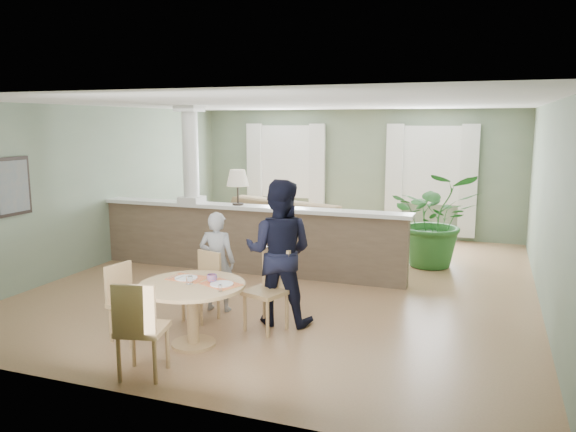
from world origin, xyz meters
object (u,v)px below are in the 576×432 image
at_px(sofa, 268,227).
at_px(houseplant, 435,219).
at_px(chair_far_boy, 204,282).
at_px(man_person, 279,252).
at_px(chair_far_man, 270,285).
at_px(dining_table, 193,296).
at_px(chair_side, 126,298).
at_px(child_person, 217,262).
at_px(chair_near, 139,325).

relative_size(sofa, houseplant, 2.00).
bearing_deg(chair_far_boy, sofa, 114.22).
bearing_deg(man_person, houseplant, -119.92).
relative_size(chair_far_boy, chair_far_man, 0.88).
xyz_separation_m(chair_far_boy, man_person, (0.93, 0.19, 0.42)).
bearing_deg(dining_table, sofa, 101.72).
xyz_separation_m(chair_far_boy, chair_side, (-0.49, -0.91, 0.01)).
height_order(houseplant, child_person, houseplant).
height_order(chair_far_man, child_person, child_person).
bearing_deg(chair_near, sofa, -94.08).
relative_size(chair_near, chair_side, 1.12).
height_order(dining_table, man_person, man_person).
relative_size(dining_table, chair_side, 1.34).
bearing_deg(chair_far_boy, dining_table, -54.57).
xyz_separation_m(chair_far_man, child_person, (-0.89, 0.37, 0.12)).
relative_size(sofa, child_person, 2.48).
distance_m(houseplant, chair_far_boy, 4.40).
xyz_separation_m(sofa, child_person, (0.64, -3.33, 0.18)).
bearing_deg(chair_near, chair_side, -60.43).
relative_size(child_person, man_person, 0.74).
xyz_separation_m(chair_far_man, man_person, (0.03, 0.24, 0.35)).
bearing_deg(chair_side, man_person, -40.22).
distance_m(chair_side, man_person, 1.85).
distance_m(chair_near, child_person, 2.05).
distance_m(houseplant, chair_far_man, 4.01).
relative_size(chair_near, child_person, 0.74).
relative_size(sofa, chair_far_man, 3.38).
bearing_deg(man_person, chair_near, 63.51).
xyz_separation_m(dining_table, chair_near, (-0.07, -0.89, -0.03)).
bearing_deg(child_person, chair_side, 60.21).
height_order(chair_far_boy, child_person, child_person).
relative_size(chair_far_man, chair_near, 0.99).
distance_m(chair_far_boy, chair_near, 1.72).
bearing_deg(chair_far_man, man_person, 102.05).
relative_size(houseplant, chair_far_man, 1.69).
xyz_separation_m(chair_side, man_person, (1.42, 1.11, 0.41)).
bearing_deg(chair_near, dining_table, -107.76).
bearing_deg(chair_far_man, houseplant, 85.96).
height_order(chair_near, chair_side, chair_near).
bearing_deg(child_person, chair_near, 88.62).
xyz_separation_m(houseplant, chair_side, (-2.93, -4.56, -0.33)).
distance_m(dining_table, child_person, 1.18).
xyz_separation_m(dining_table, man_person, (0.62, 1.00, 0.32)).
relative_size(dining_table, chair_far_boy, 1.38).
xyz_separation_m(chair_near, child_person, (-0.22, 2.03, 0.12)).
bearing_deg(houseplant, chair_far_man, -112.51).
relative_size(dining_table, man_person, 0.66).
relative_size(chair_far_boy, child_person, 0.64).
xyz_separation_m(sofa, chair_far_man, (1.52, -3.70, 0.06)).
bearing_deg(chair_far_man, dining_table, -109.27).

